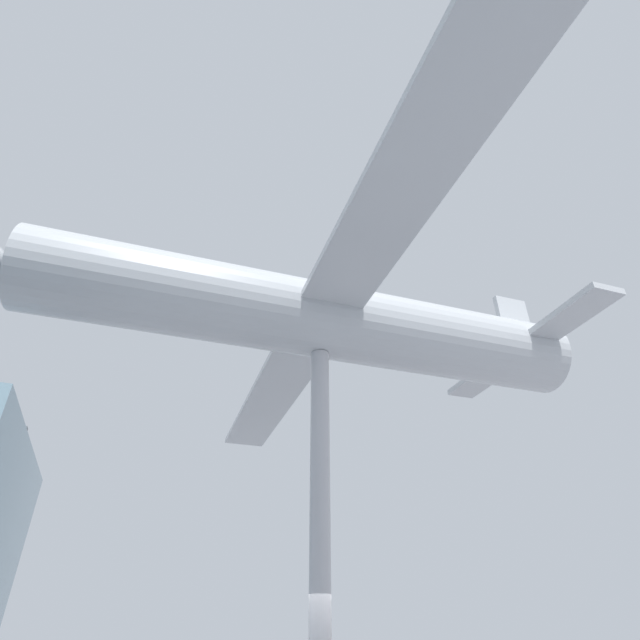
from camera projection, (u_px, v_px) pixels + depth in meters
name	position (u px, v px, depth m)	size (l,w,h in m)	color
support_pylon_central	(320.00, 516.00, 10.75)	(0.46, 0.46, 7.95)	#B7B7BC
suspended_airplane	(314.00, 319.00, 13.36)	(21.70, 16.06, 3.07)	#B2B7BC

